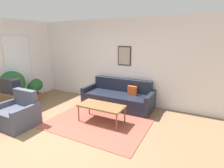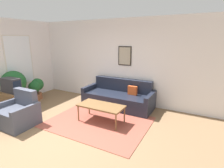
{
  "view_description": "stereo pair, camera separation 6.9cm",
  "coord_description": "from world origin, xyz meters",
  "px_view_note": "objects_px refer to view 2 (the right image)",
  "views": [
    {
      "loc": [
        2.64,
        -2.46,
        2.09
      ],
      "look_at": [
        0.47,
        1.75,
        0.85
      ],
      "focal_mm": 28.0,
      "sensor_mm": 36.0,
      "label": 1
    },
    {
      "loc": [
        2.7,
        -2.43,
        2.09
      ],
      "look_at": [
        0.47,
        1.75,
        0.85
      ],
      "focal_mm": 28.0,
      "sensor_mm": 36.0,
      "label": 2
    }
  ],
  "objects_px": {
    "couch": "(119,97)",
    "potted_plant_tall": "(14,84)",
    "tv": "(11,85)",
    "armchair": "(18,114)",
    "coffee_table": "(101,107)"
  },
  "relations": [
    {
      "from": "tv",
      "to": "potted_plant_tall",
      "type": "xyz_separation_m",
      "value": [
        -0.41,
        0.34,
        -0.08
      ]
    },
    {
      "from": "coffee_table",
      "to": "tv",
      "type": "xyz_separation_m",
      "value": [
        -2.64,
        -0.61,
        0.37
      ]
    },
    {
      "from": "armchair",
      "to": "couch",
      "type": "bearing_deg",
      "value": 59.41
    },
    {
      "from": "potted_plant_tall",
      "to": "coffee_table",
      "type": "bearing_deg",
      "value": 5.16
    },
    {
      "from": "couch",
      "to": "potted_plant_tall",
      "type": "bearing_deg",
      "value": -153.63
    },
    {
      "from": "tv",
      "to": "potted_plant_tall",
      "type": "distance_m",
      "value": 0.53
    },
    {
      "from": "couch",
      "to": "coffee_table",
      "type": "bearing_deg",
      "value": -85.97
    },
    {
      "from": "couch",
      "to": "potted_plant_tall",
      "type": "xyz_separation_m",
      "value": [
        -2.97,
        -1.47,
        0.42
      ]
    },
    {
      "from": "couch",
      "to": "tv",
      "type": "relative_size",
      "value": 3.78
    },
    {
      "from": "armchair",
      "to": "potted_plant_tall",
      "type": "relative_size",
      "value": 0.79
    },
    {
      "from": "couch",
      "to": "coffee_table",
      "type": "relative_size",
      "value": 1.87
    },
    {
      "from": "tv",
      "to": "armchair",
      "type": "bearing_deg",
      "value": -27.84
    },
    {
      "from": "armchair",
      "to": "tv",
      "type": "bearing_deg",
      "value": 157.43
    },
    {
      "from": "armchair",
      "to": "potted_plant_tall",
      "type": "distance_m",
      "value": 1.6
    },
    {
      "from": "couch",
      "to": "potted_plant_tall",
      "type": "height_order",
      "value": "potted_plant_tall"
    }
  ]
}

